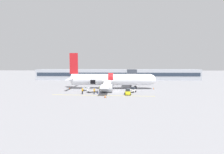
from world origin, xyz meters
TOP-DOWN VIEW (x-y plane):
  - ground_plane at (0.00, 0.00)m, footprint 500.00×500.00m
  - apron_marking_line at (-4.02, -7.03)m, footprint 28.94×1.55m
  - terminal_strip at (0.00, 42.50)m, footprint 96.01×8.74m
  - jet_bridge_stub at (5.56, 10.98)m, footprint 3.58×8.83m
  - airplane at (-2.62, 5.51)m, footprint 32.26×28.62m
  - baggage_tug_lead at (4.93, -1.62)m, footprint 2.46×2.65m
  - baggage_tug_mid at (3.11, -5.63)m, footprint 1.92×2.72m
  - baggage_cart_loading at (-7.50, -2.26)m, footprint 3.97×2.83m
  - baggage_cart_queued at (-10.13, 0.87)m, footprint 3.44×2.47m
  - ground_crew_loader_a at (-9.97, -5.16)m, footprint 0.58×0.61m
  - ground_crew_loader_b at (-5.53, 0.18)m, footprint 0.50×0.50m
  - ground_crew_driver at (-6.52, -5.29)m, footprint 0.54×0.58m
  - ground_crew_supervisor at (-4.42, 0.52)m, footprint 0.59×0.59m
  - suitcase_on_tarmac_upright at (-5.63, -4.36)m, footprint 0.41×0.29m
  - safety_cone_nose at (12.89, 4.97)m, footprint 0.45×0.45m
  - safety_cone_engine_left at (-2.96, -9.80)m, footprint 0.57×0.57m
  - safety_cone_wingtip at (-2.00, -2.51)m, footprint 0.44×0.44m
  - safety_cone_tail at (-16.78, 4.12)m, footprint 0.52×0.52m

SIDE VIEW (x-z plane):
  - ground_plane at x=0.00m, z-range 0.00..0.00m
  - apron_marking_line at x=-4.02m, z-range 0.00..0.01m
  - safety_cone_wingtip at x=-2.00m, z-range -0.02..0.58m
  - safety_cone_nose at x=12.89m, z-range -0.02..0.60m
  - suitcase_on_tarmac_upright at x=-5.63m, z-range -0.05..0.64m
  - safety_cone_engine_left at x=-2.96m, z-range -0.02..0.71m
  - safety_cone_tail at x=-16.78m, z-range -0.02..0.77m
  - baggage_cart_queued at x=-10.13m, z-range 0.00..1.08m
  - baggage_cart_loading at x=-7.50m, z-range 0.02..1.11m
  - baggage_tug_lead at x=4.93m, z-range -0.15..1.50m
  - baggage_tug_mid at x=3.11m, z-range -0.14..1.56m
  - ground_crew_loader_b at x=-5.53m, z-range 0.04..1.63m
  - ground_crew_driver at x=-6.52m, z-range 0.05..1.79m
  - ground_crew_supervisor at x=-4.42m, z-range 0.05..1.89m
  - ground_crew_loader_a at x=-9.97m, z-range 0.05..1.91m
  - terminal_strip at x=0.00m, z-range 0.00..6.25m
  - airplane at x=-2.62m, z-range -3.17..9.62m
  - jet_bridge_stub at x=5.56m, z-range 1.75..8.66m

